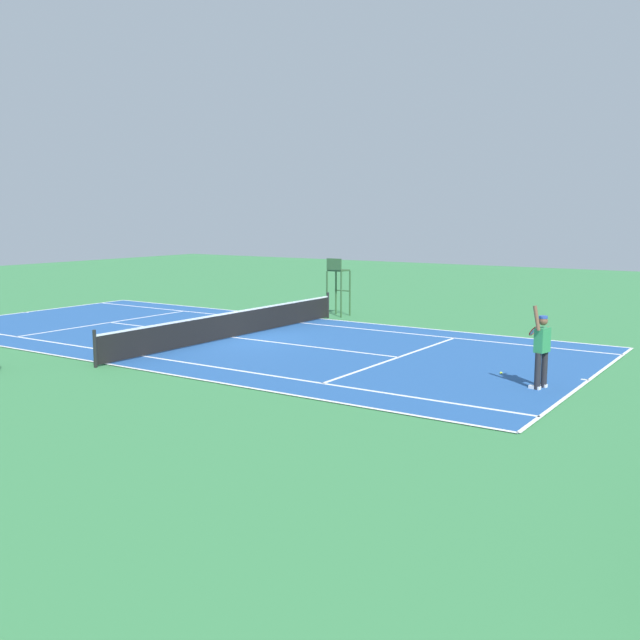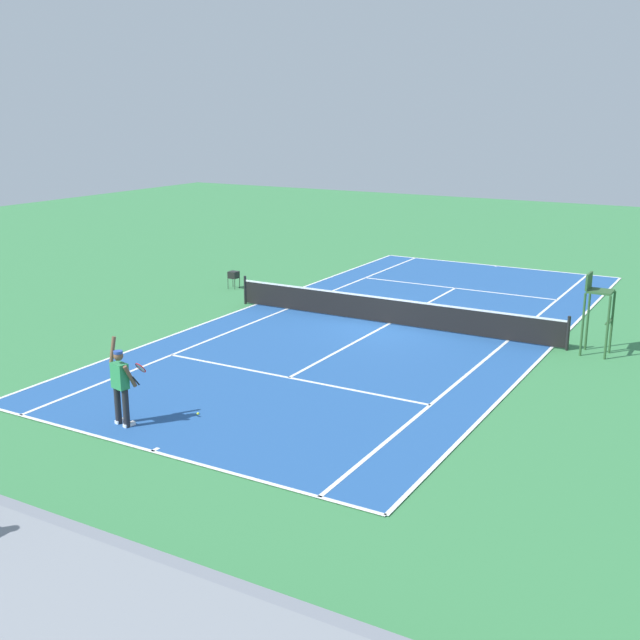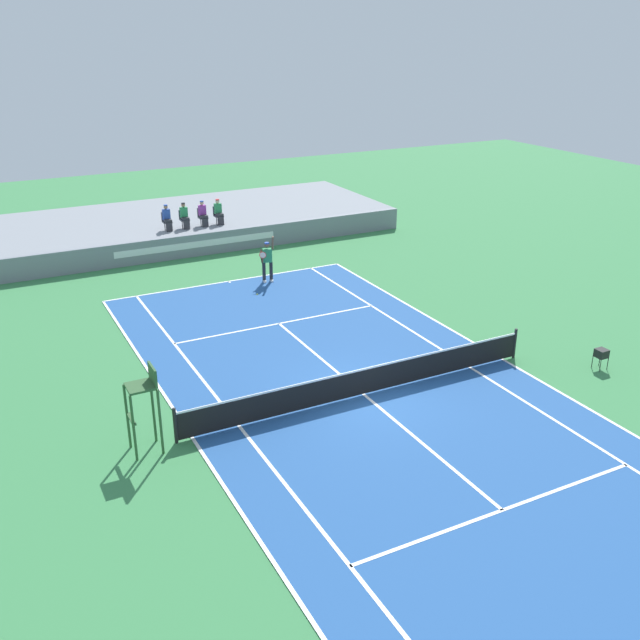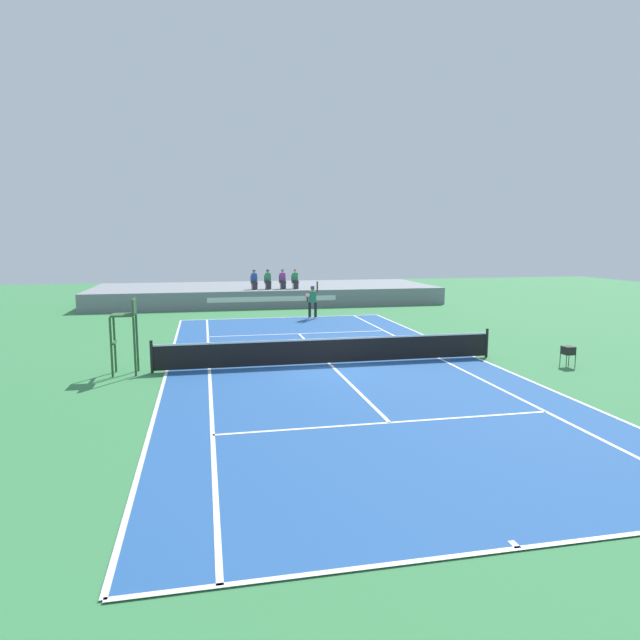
{
  "view_description": "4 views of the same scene",
  "coord_description": "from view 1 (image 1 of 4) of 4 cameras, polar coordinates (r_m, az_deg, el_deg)",
  "views": [
    {
      "loc": [
        19.05,
        16.3,
        4.22
      ],
      "look_at": [
        0.47,
        3.89,
        1.0
      ],
      "focal_mm": 40.92,
      "sensor_mm": 36.0,
      "label": 1
    },
    {
      "loc": [
        -10.77,
        23.47,
        7.04
      ],
      "look_at": [
        0.47,
        3.89,
        1.0
      ],
      "focal_mm": 44.05,
      "sensor_mm": 36.0,
      "label": 2
    },
    {
      "loc": [
        -10.13,
        -16.72,
        10.55
      ],
      "look_at": [
        0.47,
        3.89,
        1.0
      ],
      "focal_mm": 40.15,
      "sensor_mm": 36.0,
      "label": 3
    },
    {
      "loc": [
        -4.19,
        -18.36,
        4.29
      ],
      "look_at": [
        0.47,
        3.89,
        1.0
      ],
      "focal_mm": 31.07,
      "sensor_mm": 36.0,
      "label": 4
    }
  ],
  "objects": [
    {
      "name": "tennis_player",
      "position": [
        18.53,
        16.93,
        -2.19
      ],
      "size": [
        0.82,
        0.61,
        2.08
      ],
      "color": "#232328",
      "rests_on": "ground"
    },
    {
      "name": "net",
      "position": [
        25.34,
        -6.74,
        -0.25
      ],
      "size": [
        11.98,
        0.1,
        1.07
      ],
      "color": "black",
      "rests_on": "ground"
    },
    {
      "name": "umpire_chair",
      "position": [
        30.58,
        1.39,
        3.2
      ],
      "size": [
        0.77,
        0.77,
        2.44
      ],
      "color": "#2D562D",
      "rests_on": "ground"
    },
    {
      "name": "tennis_ball",
      "position": [
        20.13,
        13.97,
        -4.05
      ],
      "size": [
        0.07,
        0.07,
        0.07
      ],
      "primitive_type": "sphere",
      "color": "#D1E533",
      "rests_on": "ground"
    },
    {
      "name": "court",
      "position": [
        25.42,
        -6.72,
        -1.39
      ],
      "size": [
        11.08,
        23.88,
        0.03
      ],
      "color": "#235193",
      "rests_on": "ground"
    },
    {
      "name": "ground_plane",
      "position": [
        25.42,
        -6.72,
        -1.41
      ],
      "size": [
        80.0,
        80.0,
        0.0
      ],
      "primitive_type": "plane",
      "color": "#387F47"
    }
  ]
}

